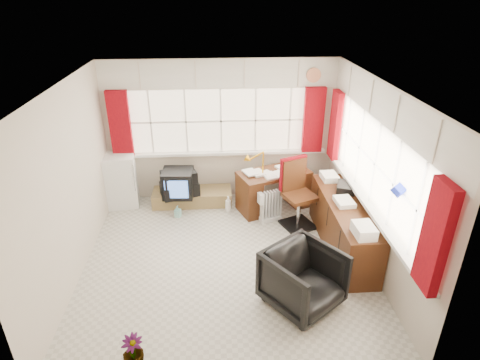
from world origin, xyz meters
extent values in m
plane|color=beige|center=(0.00, 0.00, 0.00)|extent=(4.00, 4.00, 0.00)
plane|color=beige|center=(0.00, 2.00, 1.25)|extent=(4.00, 0.00, 4.00)
plane|color=beige|center=(0.00, -2.00, 1.25)|extent=(4.00, 0.00, 4.00)
plane|color=beige|center=(-2.00, 0.00, 1.25)|extent=(0.00, 4.00, 4.00)
plane|color=beige|center=(2.00, 0.00, 1.25)|extent=(0.00, 4.00, 4.00)
plane|color=white|center=(0.00, 0.00, 2.50)|extent=(4.00, 4.00, 0.00)
plane|color=#FAE7C6|center=(0.00, 1.98, 1.45)|extent=(3.60, 0.00, 3.60)
cube|color=white|center=(0.00, 1.94, 0.87)|extent=(3.70, 0.12, 0.05)
cube|color=white|center=(-1.20, 1.97, 1.45)|extent=(0.03, 0.02, 1.10)
cube|color=white|center=(-0.60, 1.97, 1.45)|extent=(0.03, 0.02, 1.10)
cube|color=white|center=(0.00, 1.97, 1.45)|extent=(0.03, 0.02, 1.10)
cube|color=white|center=(0.60, 1.97, 1.45)|extent=(0.03, 0.02, 1.10)
cube|color=white|center=(1.20, 1.97, 1.45)|extent=(0.03, 0.02, 1.10)
plane|color=#FAE7C6|center=(1.98, 0.00, 1.45)|extent=(0.00, 3.60, 3.60)
cube|color=white|center=(1.94, 0.00, 0.87)|extent=(0.12, 3.70, 0.05)
cube|color=white|center=(1.97, -1.20, 1.45)|extent=(0.02, 0.03, 1.10)
cube|color=white|center=(1.97, -0.60, 1.45)|extent=(0.02, 0.03, 1.10)
cube|color=white|center=(1.97, 0.00, 1.45)|extent=(0.02, 0.03, 1.10)
cube|color=white|center=(1.97, 0.60, 1.45)|extent=(0.02, 0.03, 1.10)
cube|color=white|center=(1.97, 1.20, 1.45)|extent=(0.02, 0.03, 1.10)
cube|color=maroon|center=(-1.70, 1.90, 1.46)|extent=(0.35, 0.10, 1.15)
cube|color=maroon|center=(1.60, 1.90, 1.46)|extent=(0.35, 0.10, 1.15)
cube|color=maroon|center=(1.90, 1.60, 1.46)|extent=(0.10, 0.35, 1.15)
cube|color=maroon|center=(1.90, -1.70, 1.46)|extent=(0.10, 0.35, 1.15)
cube|color=silver|center=(0.00, 1.96, 2.25)|extent=(3.95, 0.08, 0.48)
cube|color=silver|center=(1.96, 0.00, 2.25)|extent=(0.08, 3.95, 0.48)
cube|color=#492311|center=(0.87, 1.45, 0.67)|extent=(1.34, 0.98, 0.06)
cube|color=#492311|center=(0.44, 1.29, 0.32)|extent=(0.45, 0.60, 0.64)
cube|color=#492311|center=(1.31, 1.62, 0.32)|extent=(0.45, 0.60, 0.64)
cube|color=white|center=(0.87, 1.45, 0.71)|extent=(0.29, 0.33, 0.02)
cube|color=white|center=(0.87, 1.45, 0.71)|extent=(0.29, 0.33, 0.02)
cube|color=white|center=(0.87, 1.45, 0.72)|extent=(0.29, 0.33, 0.02)
cube|color=white|center=(0.87, 1.45, 0.72)|extent=(0.29, 0.33, 0.02)
cube|color=white|center=(0.87, 1.45, 0.72)|extent=(0.29, 0.33, 0.02)
cube|color=white|center=(0.87, 1.45, 0.73)|extent=(0.29, 0.33, 0.02)
cylinder|color=#F0A80A|center=(0.67, 1.36, 0.71)|extent=(0.10, 0.10, 0.02)
cylinder|color=#F0A80A|center=(0.67, 1.36, 0.90)|extent=(0.02, 0.02, 0.38)
cone|color=#F0A80A|center=(0.67, 1.36, 1.05)|extent=(0.18, 0.17, 0.16)
cube|color=black|center=(1.20, 0.83, 0.02)|extent=(0.62, 0.62, 0.04)
cylinder|color=silver|center=(1.20, 0.83, 0.27)|extent=(0.06, 0.06, 0.55)
cube|color=#492311|center=(1.20, 0.83, 0.55)|extent=(0.60, 0.59, 0.06)
cube|color=#492311|center=(1.11, 1.04, 0.84)|extent=(0.41, 0.21, 0.53)
cube|color=maroon|center=(1.11, 1.04, 0.87)|extent=(0.45, 0.23, 0.55)
imported|color=black|center=(0.89, -0.93, 0.38)|extent=(1.14, 1.15, 0.76)
cube|color=white|center=(0.78, 1.04, 0.04)|extent=(0.39, 0.26, 0.07)
cube|color=white|center=(0.62, 0.98, 0.31)|extent=(0.06, 0.11, 0.47)
cube|color=white|center=(0.68, 1.00, 0.31)|extent=(0.06, 0.11, 0.47)
cube|color=white|center=(0.73, 1.02, 0.31)|extent=(0.06, 0.11, 0.47)
cube|color=white|center=(0.78, 1.04, 0.31)|extent=(0.06, 0.11, 0.47)
cube|color=white|center=(0.83, 1.05, 0.31)|extent=(0.06, 0.11, 0.47)
cube|color=white|center=(0.88, 1.07, 0.31)|extent=(0.06, 0.11, 0.47)
cube|color=white|center=(0.93, 1.09, 0.31)|extent=(0.06, 0.11, 0.47)
cube|color=#492311|center=(1.73, 0.20, 0.38)|extent=(0.50, 2.00, 0.75)
cube|color=white|center=(1.70, -0.60, 0.80)|extent=(0.24, 0.32, 0.10)
cube|color=white|center=(1.70, 0.20, 0.80)|extent=(0.24, 0.32, 0.10)
cube|color=white|center=(1.70, 1.00, 0.80)|extent=(0.24, 0.32, 0.10)
cube|color=black|center=(1.85, 0.60, 0.81)|extent=(0.36, 0.41, 0.11)
cube|color=olive|center=(-0.55, 1.72, 0.12)|extent=(1.40, 0.50, 0.25)
cube|color=black|center=(-0.77, 1.57, 0.49)|extent=(0.55, 0.50, 0.47)
cube|color=#4F81E1|center=(-0.79, 1.32, 0.49)|extent=(0.40, 0.04, 0.32)
cube|color=black|center=(-0.75, 1.58, 0.36)|extent=(0.72, 0.58, 0.23)
cube|color=black|center=(-0.75, 1.58, 0.59)|extent=(0.66, 0.54, 0.22)
cube|color=white|center=(-1.80, 1.80, 0.47)|extent=(0.63, 0.63, 0.95)
cube|color=silver|center=(-1.51, 1.56, 0.61)|extent=(0.03, 0.03, 0.50)
imported|color=white|center=(0.08, 1.39, 0.14)|extent=(0.13, 0.14, 0.29)
imported|color=#8BD0C6|center=(-0.78, 1.25, 0.10)|extent=(0.12, 0.12, 0.21)
imported|color=black|center=(-1.02, -1.71, 0.20)|extent=(0.22, 0.22, 0.39)
camera|label=1|loc=(-0.13, -4.68, 3.58)|focal=30.00mm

